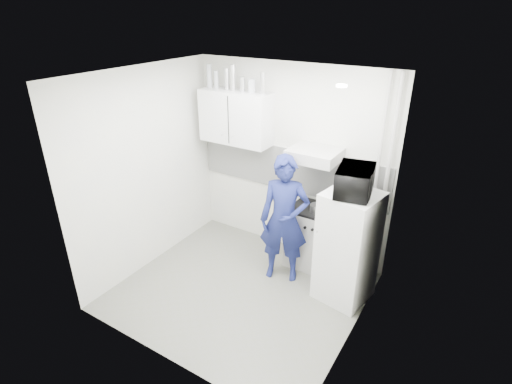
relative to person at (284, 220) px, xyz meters
The scene contains 24 objects.
floor 1.04m from the person, 117.22° to the right, with size 2.80×2.80×0.00m, color slate.
ceiling 1.88m from the person, 117.22° to the right, with size 2.80×2.80×0.00m, color white.
wall_back 0.88m from the person, 112.90° to the left, with size 2.80×2.80×0.00m, color silver.
wall_left 1.84m from the person, 161.56° to the right, with size 2.60×2.60×0.00m, color silver.
wall_right 1.33m from the person, 26.91° to the right, with size 2.60×2.60×0.00m, color silver.
person is the anchor object (origin of this frame).
stove 0.62m from the person, 70.16° to the left, with size 0.51×0.51×0.82m, color #B8B6B1.
fridge 0.82m from the person, ahead, with size 0.57×0.57×1.37m, color white.
stove_top 0.46m from the person, 70.16° to the left, with size 0.49×0.49×0.03m, color black.
saucepan 0.46m from the person, 57.06° to the left, with size 0.16×0.16×0.09m, color silver.
microwave 1.07m from the person, ahead, with size 0.37×0.54×0.30m, color black.
bottle_a 2.17m from the person, 160.64° to the left, with size 0.07×0.07×0.31m, color #B2B7BC.
bottle_b 2.07m from the person, 159.18° to the left, with size 0.06×0.06×0.23m, color #B2B7BC.
bottle_c 1.98m from the person, 156.43° to the left, with size 0.07×0.07×0.28m, color silver.
bottle_d 1.94m from the person, 154.54° to the left, with size 0.07×0.07×0.33m, color silver.
canister_a 1.81m from the person, 151.16° to the left, with size 0.07×0.07×0.19m, color silver.
canister_b 1.73m from the person, 146.95° to the left, with size 0.09×0.09×0.17m, color #B2B7BC.
bottle_e 1.71m from the person, 140.74° to the left, with size 0.07×0.07×0.27m, color silver.
upper_cabinet 1.55m from the person, 153.81° to the left, with size 1.00×0.35×0.70m, color white.
range_hood 0.88m from the person, 69.86° to the left, with size 0.60×0.50×0.14m, color #B8B6B1.
backsplash 0.82m from the person, 113.35° to the left, with size 2.74×0.03×0.60m, color white.
pipe_a 1.27m from the person, 30.98° to the left, with size 0.05×0.05×2.60m, color #B8B6B1.
pipe_b 1.18m from the person, 34.27° to the left, with size 0.04×0.04×2.60m, color #B8B6B1.
ceiling_spot_fixture 1.92m from the person, 27.11° to the right, with size 0.10×0.10×0.02m, color white.
Camera 1 is at (2.25, -3.26, 3.23)m, focal length 28.00 mm.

